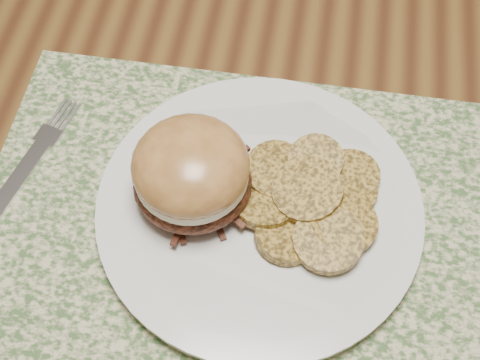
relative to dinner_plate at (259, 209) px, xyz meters
name	(u,v)px	position (x,y,z in m)	size (l,w,h in m)	color
placemat	(238,226)	(-0.02, -0.01, -0.01)	(0.45, 0.33, 0.00)	#3E5E30
dinner_plate	(259,209)	(0.00, 0.00, 0.00)	(0.26, 0.26, 0.02)	white
pork_sandwich	(191,173)	(-0.06, 0.00, 0.04)	(0.12, 0.11, 0.07)	black
roasted_potatoes	(310,197)	(0.04, 0.01, 0.02)	(0.14, 0.14, 0.03)	#A98331
fork	(21,176)	(-0.21, 0.00, -0.01)	(0.06, 0.18, 0.00)	silver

